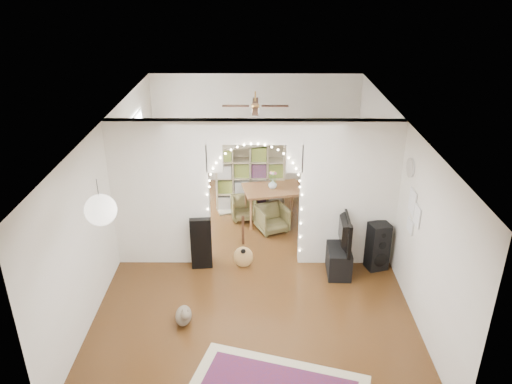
{
  "coord_description": "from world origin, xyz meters",
  "views": [
    {
      "loc": [
        0.06,
        -7.93,
        5.05
      ],
      "look_at": [
        0.02,
        0.3,
        1.26
      ],
      "focal_mm": 35.0,
      "sensor_mm": 36.0,
      "label": 1
    }
  ],
  "objects_px": {
    "acoustic_guitar": "(243,249)",
    "media_console": "(338,256)",
    "bookcase": "(250,176)",
    "dining_chair_right": "(244,208)",
    "dining_table": "(273,191)",
    "dining_chair_left": "(272,219)",
    "floor_speaker": "(378,246)"
  },
  "relations": [
    {
      "from": "acoustic_guitar",
      "to": "floor_speaker",
      "type": "distance_m",
      "value": 2.4
    },
    {
      "from": "dining_chair_left",
      "to": "bookcase",
      "type": "bearing_deg",
      "value": 90.59
    },
    {
      "from": "acoustic_guitar",
      "to": "media_console",
      "type": "xyz_separation_m",
      "value": [
        1.7,
        0.0,
        -0.14
      ]
    },
    {
      "from": "acoustic_guitar",
      "to": "dining_chair_right",
      "type": "relative_size",
      "value": 1.64
    },
    {
      "from": "floor_speaker",
      "to": "bookcase",
      "type": "height_order",
      "value": "bookcase"
    },
    {
      "from": "dining_table",
      "to": "floor_speaker",
      "type": "bearing_deg",
      "value": -56.17
    },
    {
      "from": "dining_table",
      "to": "bookcase",
      "type": "bearing_deg",
      "value": 117.37
    },
    {
      "from": "dining_table",
      "to": "dining_chair_left",
      "type": "xyz_separation_m",
      "value": [
        -0.01,
        -0.45,
        -0.41
      ]
    },
    {
      "from": "floor_speaker",
      "to": "bookcase",
      "type": "xyz_separation_m",
      "value": [
        -2.31,
        2.42,
        0.32
      ]
    },
    {
      "from": "acoustic_guitar",
      "to": "floor_speaker",
      "type": "height_order",
      "value": "acoustic_guitar"
    },
    {
      "from": "media_console",
      "to": "bookcase",
      "type": "height_order",
      "value": "bookcase"
    },
    {
      "from": "acoustic_guitar",
      "to": "dining_chair_right",
      "type": "bearing_deg",
      "value": 84.39
    },
    {
      "from": "acoustic_guitar",
      "to": "dining_table",
      "type": "relative_size",
      "value": 0.67
    },
    {
      "from": "dining_chair_left",
      "to": "dining_chair_right",
      "type": "relative_size",
      "value": 1.1
    },
    {
      "from": "media_console",
      "to": "bookcase",
      "type": "bearing_deg",
      "value": 125.54
    },
    {
      "from": "dining_table",
      "to": "dining_chair_right",
      "type": "xyz_separation_m",
      "value": [
        -0.61,
        0.09,
        -0.44
      ]
    },
    {
      "from": "dining_chair_left",
      "to": "dining_chair_right",
      "type": "height_order",
      "value": "dining_chair_left"
    },
    {
      "from": "acoustic_guitar",
      "to": "dining_table",
      "type": "xyz_separation_m",
      "value": [
        0.57,
        1.82,
        0.29
      ]
    },
    {
      "from": "acoustic_guitar",
      "to": "dining_chair_right",
      "type": "distance_m",
      "value": 1.92
    },
    {
      "from": "dining_table",
      "to": "media_console",
      "type": "bearing_deg",
      "value": -69.49
    },
    {
      "from": "floor_speaker",
      "to": "dining_chair_left",
      "type": "bearing_deg",
      "value": 126.35
    },
    {
      "from": "bookcase",
      "to": "dining_chair_right",
      "type": "bearing_deg",
      "value": -121.87
    },
    {
      "from": "dining_table",
      "to": "dining_chair_right",
      "type": "height_order",
      "value": "dining_table"
    },
    {
      "from": "bookcase",
      "to": "dining_chair_right",
      "type": "height_order",
      "value": "bookcase"
    },
    {
      "from": "media_console",
      "to": "floor_speaker",
      "type": "bearing_deg",
      "value": 1.69
    },
    {
      "from": "floor_speaker",
      "to": "media_console",
      "type": "distance_m",
      "value": 0.73
    },
    {
      "from": "acoustic_guitar",
      "to": "bookcase",
      "type": "relative_size",
      "value": 0.58
    },
    {
      "from": "floor_speaker",
      "to": "dining_table",
      "type": "xyz_separation_m",
      "value": [
        -1.84,
        1.83,
        0.24
      ]
    },
    {
      "from": "dining_chair_right",
      "to": "dining_chair_left",
      "type": "bearing_deg",
      "value": -50.85
    },
    {
      "from": "media_console",
      "to": "dining_chair_right",
      "type": "xyz_separation_m",
      "value": [
        -1.74,
        1.92,
        -0.0
      ]
    },
    {
      "from": "media_console",
      "to": "dining_chair_left",
      "type": "height_order",
      "value": "dining_chair_left"
    },
    {
      "from": "dining_chair_right",
      "to": "dining_table",
      "type": "bearing_deg",
      "value": -17.22
    }
  ]
}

